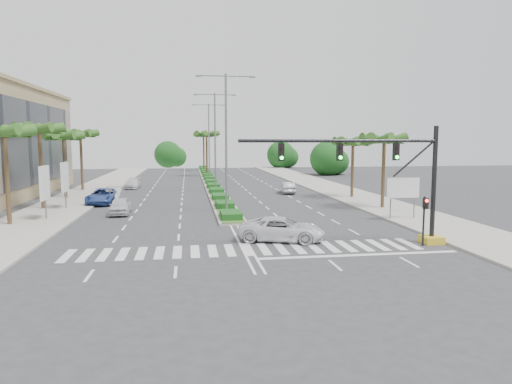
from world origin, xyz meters
TOP-DOWN VIEW (x-y plane):
  - ground at (0.00, 0.00)m, footprint 160.00×160.00m
  - footpath_right at (15.20, 20.00)m, footprint 6.00×120.00m
  - footpath_left at (-15.20, 20.00)m, footprint 6.00×120.00m
  - median at (0.00, 45.00)m, footprint 2.20×75.00m
  - median_grass at (0.00, 45.00)m, footprint 1.80×75.00m
  - signal_gantry at (9.27, -0.00)m, footprint 12.60×1.20m
  - pedestrian_signal at (10.60, -0.68)m, footprint 0.28×0.36m
  - direction_sign at (13.50, 7.99)m, footprint 2.70×0.11m
  - billboard_near at (-14.50, 12.00)m, footprint 0.18×2.10m
  - billboard_far at (-14.50, 18.00)m, footprint 0.18×2.10m
  - palm_left_near at (-16.50, 10.00)m, footprint 4.57×4.68m
  - palm_left_mid at (-16.50, 18.00)m, footprint 4.57×4.68m
  - palm_left_far at (-16.50, 26.00)m, footprint 4.57×4.68m
  - palm_left_end at (-16.50, 34.00)m, footprint 4.57×4.68m
  - palm_right_near at (14.50, 14.00)m, footprint 4.57×4.68m
  - palm_right_far at (14.50, 22.00)m, footprint 4.57×4.68m
  - palm_median_a at (0.00, 55.00)m, footprint 4.57×4.68m
  - palm_median_b at (0.00, 70.00)m, footprint 4.57×4.68m
  - streetlight_near at (0.00, 14.00)m, footprint 5.10×0.25m
  - streetlight_mid at (0.00, 30.00)m, footprint 5.10×0.25m
  - streetlight_far at (0.00, 46.00)m, footprint 5.10×0.25m
  - car_parked_a at (-9.15, 14.36)m, footprint 1.83×4.26m
  - car_parked_b at (-11.06, 23.58)m, footprint 1.80×4.57m
  - car_parked_c at (-11.80, 21.26)m, footprint 2.75×5.64m
  - car_parked_d at (-10.62, 36.34)m, footprint 1.91×4.45m
  - car_crossing at (2.50, 2.05)m, footprint 5.89×4.01m
  - car_right at (8.50, 27.59)m, footprint 1.79×4.22m

SIDE VIEW (x-z plane):
  - ground at x=0.00m, z-range 0.00..0.00m
  - footpath_right at x=15.20m, z-range 0.00..0.15m
  - footpath_left at x=-15.20m, z-range 0.00..0.15m
  - median at x=0.00m, z-range 0.00..0.20m
  - median_grass at x=0.00m, z-range 0.20..0.24m
  - car_parked_d at x=-10.62m, z-range 0.00..1.28m
  - car_right at x=8.50m, z-range 0.00..1.35m
  - car_parked_a at x=-9.15m, z-range 0.00..1.43m
  - car_parked_b at x=-11.06m, z-range 0.00..1.48m
  - car_crossing at x=2.50m, z-range 0.00..1.50m
  - car_parked_c at x=-11.80m, z-range 0.00..1.55m
  - pedestrian_signal at x=10.60m, z-range 0.54..3.54m
  - direction_sign at x=13.50m, z-range 0.75..4.15m
  - billboard_near at x=-14.50m, z-range 0.79..5.14m
  - billboard_far at x=-14.50m, z-range 0.79..5.14m
  - signal_gantry at x=9.27m, z-range -0.14..7.06m
  - palm_right_far at x=14.50m, z-range 2.54..9.29m
  - palm_right_near at x=14.50m, z-range 2.68..9.73m
  - palm_left_far at x=-16.50m, z-range 2.82..10.17m
  - palm_left_near at x=-16.50m, z-range 2.91..10.46m
  - streetlight_near at x=0.00m, z-range 0.81..12.81m
  - streetlight_mid at x=0.00m, z-range 0.81..12.81m
  - streetlight_far at x=0.00m, z-range 0.81..12.81m
  - palm_left_end at x=-16.50m, z-range 3.01..10.76m
  - palm_left_mid at x=-16.50m, z-range 3.10..11.05m
  - palm_median_a at x=0.00m, z-range 3.15..11.20m
  - palm_median_b at x=0.00m, z-range 3.15..11.20m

